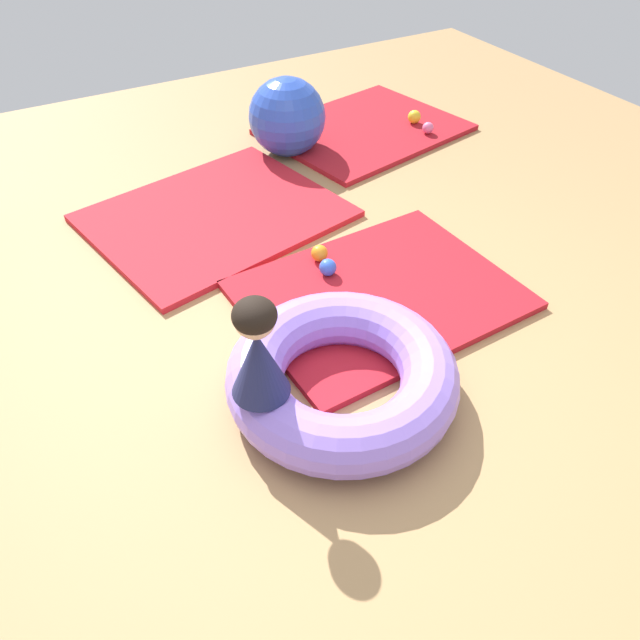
# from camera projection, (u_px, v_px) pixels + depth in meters

# --- Properties ---
(ground_plane) EXTENTS (8.00, 8.00, 0.00)m
(ground_plane) POSITION_uv_depth(u_px,v_px,m) (318.00, 380.00, 2.86)
(ground_plane) COLOR tan
(gym_mat_near_right) EXTENTS (1.64, 1.39, 0.04)m
(gym_mat_near_right) POSITION_uv_depth(u_px,v_px,m) (365.00, 130.00, 4.87)
(gym_mat_near_right) COLOR #B21923
(gym_mat_near_right) RESTS_ON ground
(gym_mat_far_right) EXTENTS (1.46, 1.15, 0.04)m
(gym_mat_far_right) POSITION_uv_depth(u_px,v_px,m) (379.00, 295.00, 3.31)
(gym_mat_far_right) COLOR #B21923
(gym_mat_far_right) RESTS_ON ground
(gym_mat_front) EXTENTS (1.70, 1.50, 0.04)m
(gym_mat_front) POSITION_uv_depth(u_px,v_px,m) (215.00, 216.00, 3.91)
(gym_mat_front) COLOR red
(gym_mat_front) RESTS_ON ground
(inflatable_cushion) EXTENTS (1.04, 1.04, 0.26)m
(inflatable_cushion) POSITION_uv_depth(u_px,v_px,m) (342.00, 376.00, 2.71)
(inflatable_cushion) COLOR #9975EA
(inflatable_cushion) RESTS_ON ground
(child_in_navy) EXTENTS (0.26, 0.26, 0.47)m
(child_in_navy) POSITION_uv_depth(u_px,v_px,m) (258.00, 350.00, 2.32)
(child_in_navy) COLOR navy
(child_in_navy) RESTS_ON inflatable_cushion
(play_ball_orange) EXTENTS (0.10, 0.10, 0.10)m
(play_ball_orange) POSITION_uv_depth(u_px,v_px,m) (319.00, 253.00, 3.48)
(play_ball_orange) COLOR orange
(play_ball_orange) RESTS_ON gym_mat_far_right
(play_ball_pink) EXTENTS (0.09, 0.09, 0.09)m
(play_ball_pink) POSITION_uv_depth(u_px,v_px,m) (428.00, 128.00, 4.74)
(play_ball_pink) COLOR pink
(play_ball_pink) RESTS_ON gym_mat_near_right
(play_ball_blue) EXTENTS (0.10, 0.10, 0.10)m
(play_ball_blue) POSITION_uv_depth(u_px,v_px,m) (328.00, 267.00, 3.38)
(play_ball_blue) COLOR blue
(play_ball_blue) RESTS_ON gym_mat_far_right
(play_ball_yellow) EXTENTS (0.10, 0.10, 0.10)m
(play_ball_yellow) POSITION_uv_depth(u_px,v_px,m) (414.00, 117.00, 4.88)
(play_ball_yellow) COLOR yellow
(play_ball_yellow) RESTS_ON gym_mat_near_right
(exercise_ball_large) EXTENTS (0.56, 0.56, 0.56)m
(exercise_ball_large) POSITION_uv_depth(u_px,v_px,m) (287.00, 117.00, 4.42)
(exercise_ball_large) COLOR blue
(exercise_ball_large) RESTS_ON ground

